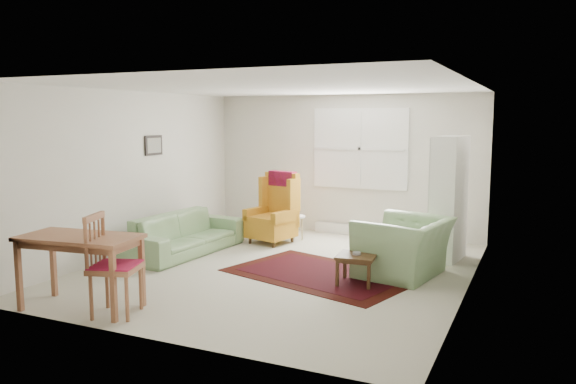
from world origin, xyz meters
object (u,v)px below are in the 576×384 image
at_px(coffee_table, 356,269).
at_px(desk, 81,272).
at_px(sofa, 185,226).
at_px(armchair, 404,241).
at_px(cabinet, 449,198).
at_px(wingback_chair, 271,208).
at_px(stool, 296,228).
at_px(desk_chair, 116,265).

relative_size(coffee_table, desk, 0.37).
distance_m(sofa, coffee_table, 2.98).
bearing_deg(armchair, coffee_table, -24.08).
bearing_deg(desk, sofa, 99.72).
distance_m(sofa, cabinet, 4.02).
bearing_deg(wingback_chair, cabinet, 14.51).
bearing_deg(sofa, stool, -32.35).
xyz_separation_m(armchair, desk_chair, (-2.44, -2.77, 0.08)).
bearing_deg(wingback_chair, sofa, -114.12).
bearing_deg(armchair, sofa, -76.41).
xyz_separation_m(coffee_table, cabinet, (0.85, 1.77, 0.72)).
xyz_separation_m(coffee_table, desk_chair, (-2.00, -2.12, 0.35)).
xyz_separation_m(sofa, cabinet, (3.77, 1.29, 0.49)).
bearing_deg(stool, desk, -99.99).
height_order(sofa, coffee_table, sofa).
bearing_deg(sofa, wingback_chair, -32.68).
xyz_separation_m(cabinet, desk, (-3.33, -3.89, -0.51)).
bearing_deg(desk, desk_chair, 0.00).
relative_size(coffee_table, cabinet, 0.26).
relative_size(armchair, cabinet, 0.65).
xyz_separation_m(sofa, wingback_chair, (0.90, 1.21, 0.17)).
xyz_separation_m(wingback_chair, coffee_table, (2.03, -1.68, -0.40)).
distance_m(stool, cabinet, 2.70).
height_order(sofa, stool, sofa).
xyz_separation_m(sofa, desk_chair, (0.93, -2.60, 0.12)).
distance_m(armchair, desk_chair, 3.69).
bearing_deg(desk_chair, stool, -21.44).
bearing_deg(armchair, cabinet, 171.22).
bearing_deg(stool, coffee_table, -49.92).
relative_size(coffee_table, desk_chair, 0.43).
bearing_deg(cabinet, armchair, -101.83).
height_order(wingback_chair, desk, wingback_chair).
bearing_deg(cabinet, desk, -122.89).
height_order(wingback_chair, cabinet, cabinet).
xyz_separation_m(armchair, desk, (-2.93, -2.77, -0.05)).
xyz_separation_m(sofa, stool, (1.18, 1.60, -0.21)).
xyz_separation_m(wingback_chair, cabinet, (2.87, 0.09, 0.32)).
relative_size(cabinet, desk_chair, 1.68).
relative_size(sofa, stool, 4.92).
bearing_deg(desk_chair, cabinet, -54.16).
bearing_deg(coffee_table, sofa, 170.79).
bearing_deg(coffee_table, armchair, 55.21).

